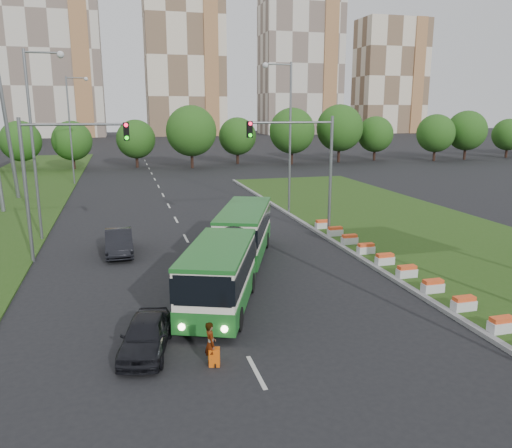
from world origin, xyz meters
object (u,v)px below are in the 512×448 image
object	(u,v)px
car_left_near	(146,335)
shopping_trolley	(214,357)
traffic_mast_median	(308,158)
articulated_bus	(229,248)
traffic_mast_left	(55,166)
pedestrian	(211,344)
car_left_far	(119,242)

from	to	relation	value
car_left_near	shopping_trolley	distance (m)	2.69
traffic_mast_median	articulated_bus	xyz separation A→B (m)	(-6.62, -6.51, -3.81)
traffic_mast_left	articulated_bus	distance (m)	10.85
car_left_near	shopping_trolley	world-z (taller)	car_left_near
articulated_bus	car_left_near	distance (m)	8.51
traffic_mast_left	car_left_near	bearing A→B (deg)	-72.55
traffic_mast_median	pedestrian	xyz separation A→B (m)	(-9.13, -15.11, -4.59)
traffic_mast_median	traffic_mast_left	distance (m)	15.19
car_left_near	car_left_far	bearing A→B (deg)	106.35
traffic_mast_left	car_left_far	xyz separation A→B (m)	(3.09, 0.38, -4.62)
car_left_far	pedestrian	bearing A→B (deg)	-79.40
articulated_bus	pedestrian	distance (m)	8.99
traffic_mast_median	pedestrian	world-z (taller)	traffic_mast_median
traffic_mast_median	articulated_bus	distance (m)	10.04
traffic_mast_median	car_left_far	bearing A→B (deg)	-177.07
traffic_mast_median	pedestrian	bearing A→B (deg)	-121.13
traffic_mast_left	car_left_far	world-z (taller)	traffic_mast_left
traffic_mast_median	car_left_near	xyz separation A→B (m)	(-11.18, -13.64, -4.70)
car_left_near	shopping_trolley	bearing A→B (deg)	-23.44
articulated_bus	car_left_near	size ratio (longest dim) A/B	3.98
car_left_near	articulated_bus	bearing A→B (deg)	69.87
pedestrian	traffic_mast_left	bearing A→B (deg)	19.53
traffic_mast_left	pedestrian	size ratio (longest dim) A/B	5.23
car_left_far	traffic_mast_median	bearing A→B (deg)	2.06
traffic_mast_left	shopping_trolley	distance (m)	16.28
shopping_trolley	articulated_bus	bearing A→B (deg)	88.53
traffic_mast_median	traffic_mast_left	xyz separation A→B (m)	(-15.16, -1.00, 0.00)
traffic_mast_median	shopping_trolley	distance (m)	18.39
traffic_mast_median	articulated_bus	bearing A→B (deg)	-135.47
traffic_mast_left	shopping_trolley	bearing A→B (deg)	-66.64
traffic_mast_left	car_left_near	size ratio (longest dim) A/B	2.08
articulated_bus	car_left_far	size ratio (longest dim) A/B	3.47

